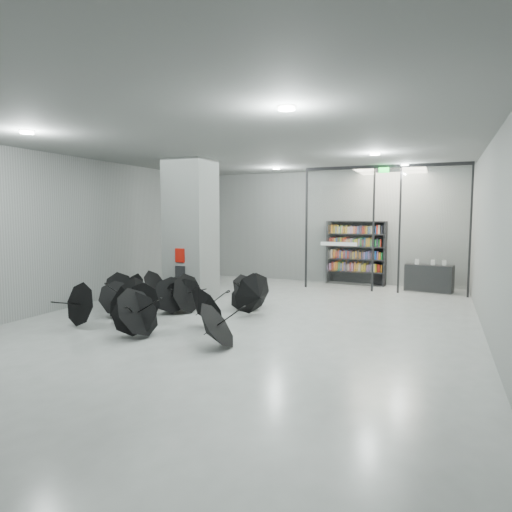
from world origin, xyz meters
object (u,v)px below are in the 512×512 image
at_px(bookshelf, 356,253).
at_px(shop_counter, 429,278).
at_px(umbrella_cluster, 174,305).
at_px(column, 191,231).

distance_m(bookshelf, shop_counter, 2.59).
distance_m(shop_counter, umbrella_cluster, 8.39).
relative_size(column, shop_counter, 2.78).
bearing_deg(bookshelf, shop_counter, -9.53).
bearing_deg(bookshelf, column, -125.20).
bearing_deg(shop_counter, column, -136.37).
height_order(column, shop_counter, column).
relative_size(column, bookshelf, 1.79).
xyz_separation_m(bookshelf, shop_counter, (2.43, -0.58, -0.69)).
xyz_separation_m(column, umbrella_cluster, (0.75, -2.13, -1.69)).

